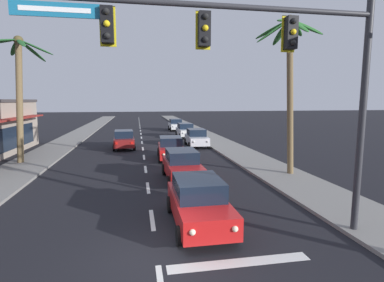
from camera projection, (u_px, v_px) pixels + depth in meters
The scene contains 14 objects.
ground_plane at pixel (157, 259), 8.37m from camera, with size 220.00×220.00×0.00m, color black.
sidewalk_right at pixel (223, 145), 29.25m from camera, with size 3.20×110.00×0.14m, color gray.
sidewalk_left at pixel (53, 150), 26.45m from camera, with size 3.20×110.00×0.14m, color gray.
lane_markings at pixel (147, 147), 28.40m from camera, with size 4.28×89.48×0.01m.
traffic_signal_mast at pixel (263, 59), 8.68m from camera, with size 10.46×0.41×7.60m.
sedan_lead_at_stop_bar at pixel (198, 202), 10.58m from camera, with size 1.95×4.45×1.68m.
sedan_third_in_queue at pixel (182, 165), 16.54m from camera, with size 1.99×4.47×1.68m.
sedan_fifth_in_queue at pixel (171, 148), 22.45m from camera, with size 2.10×4.51×1.68m.
sedan_oncoming_far at pixel (124, 139), 27.45m from camera, with size 2.10×4.51×1.68m.
sedan_parked_nearest_kerb at pixel (185, 130), 35.65m from camera, with size 1.96×4.45×1.68m.
sedan_parked_mid_kerb at pixel (176, 125), 43.83m from camera, with size 1.97×4.46×1.68m.
sedan_parked_far_kerb at pixel (196, 138), 28.62m from camera, with size 2.07×4.50×1.68m.
palm_left_second at pixel (19, 80), 20.03m from camera, with size 4.34×3.94×8.63m.
palm_right_second at pixel (290, 63), 16.74m from camera, with size 3.87×3.82×9.04m.
Camera 1 is at (-0.47, -7.89, 4.41)m, focal length 28.01 mm.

